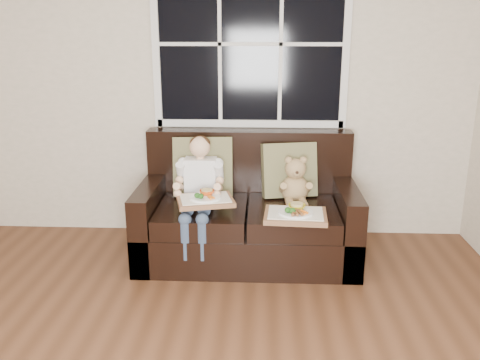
{
  "coord_description": "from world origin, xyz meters",
  "views": [
    {
      "loc": [
        0.47,
        -1.82,
        1.77
      ],
      "look_at": [
        0.3,
        1.85,
        0.67
      ],
      "focal_mm": 38.0,
      "sensor_mm": 36.0,
      "label": 1
    }
  ],
  "objects_px": {
    "loveseat": "(248,217)",
    "tray_left": "(205,199)",
    "child": "(199,183)",
    "tray_right": "(295,214)",
    "teddy_bear": "(295,183)"
  },
  "relations": [
    {
      "from": "teddy_bear",
      "to": "tray_left",
      "type": "relative_size",
      "value": 0.82
    },
    {
      "from": "child",
      "to": "tray_right",
      "type": "distance_m",
      "value": 0.79
    },
    {
      "from": "teddy_bear",
      "to": "tray_left",
      "type": "xyz_separation_m",
      "value": [
        -0.67,
        -0.33,
        -0.03
      ]
    },
    {
      "from": "child",
      "to": "tray_right",
      "type": "height_order",
      "value": "child"
    },
    {
      "from": "child",
      "to": "teddy_bear",
      "type": "bearing_deg",
      "value": 8.96
    },
    {
      "from": "tray_left",
      "to": "tray_right",
      "type": "relative_size",
      "value": 1.0
    },
    {
      "from": "loveseat",
      "to": "tray_left",
      "type": "bearing_deg",
      "value": -132.39
    },
    {
      "from": "tray_right",
      "to": "loveseat",
      "type": "bearing_deg",
      "value": 137.81
    },
    {
      "from": "child",
      "to": "tray_left",
      "type": "relative_size",
      "value": 1.74
    },
    {
      "from": "loveseat",
      "to": "child",
      "type": "height_order",
      "value": "child"
    },
    {
      "from": "teddy_bear",
      "to": "child",
      "type": "bearing_deg",
      "value": -174.58
    },
    {
      "from": "loveseat",
      "to": "tray_left",
      "type": "xyz_separation_m",
      "value": [
        -0.3,
        -0.33,
        0.26
      ]
    },
    {
      "from": "loveseat",
      "to": "teddy_bear",
      "type": "relative_size",
      "value": 4.42
    },
    {
      "from": "child",
      "to": "tray_right",
      "type": "xyz_separation_m",
      "value": [
        0.73,
        -0.25,
        -0.15
      ]
    },
    {
      "from": "loveseat",
      "to": "child",
      "type": "xyz_separation_m",
      "value": [
        -0.37,
        -0.12,
        0.32
      ]
    }
  ]
}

